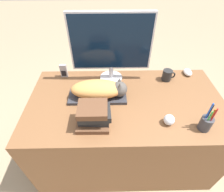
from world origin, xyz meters
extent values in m
plane|color=#998466|center=(0.00, 0.00, 0.00)|extent=(12.00, 12.00, 0.00)
cube|color=brown|center=(0.00, 0.38, 0.36)|extent=(1.45, 0.77, 0.71)
cube|color=#2D2D33|center=(-0.21, 0.42, 0.72)|extent=(0.43, 0.16, 0.02)
ellipsoid|color=#D18C47|center=(-0.21, 0.42, 0.79)|extent=(0.38, 0.18, 0.12)
sphere|color=#4C4742|center=(-0.05, 0.42, 0.79)|extent=(0.11, 0.11, 0.11)
cone|color=#4C4742|center=(-0.05, 0.39, 0.85)|extent=(0.04, 0.04, 0.05)
cone|color=#4C4742|center=(-0.05, 0.45, 0.85)|extent=(0.04, 0.04, 0.05)
cylinder|color=#B7B7BC|center=(-0.11, 0.66, 0.72)|extent=(0.19, 0.19, 0.02)
cylinder|color=#B7B7BC|center=(-0.11, 0.66, 0.78)|extent=(0.04, 0.04, 0.10)
cube|color=#B7B7BC|center=(-0.11, 0.66, 1.03)|extent=(0.60, 0.03, 0.43)
cube|color=black|center=(-0.11, 0.65, 1.03)|extent=(0.58, 0.01, 0.41)
ellipsoid|color=silver|center=(0.56, 0.70, 0.73)|extent=(0.07, 0.10, 0.04)
cylinder|color=black|center=(0.35, 0.63, 0.76)|extent=(0.08, 0.08, 0.09)
torus|color=black|center=(0.39, 0.63, 0.76)|extent=(0.06, 0.01, 0.06)
cylinder|color=#38383D|center=(0.46, 0.12, 0.76)|extent=(0.07, 0.07, 0.10)
cylinder|color=orange|center=(0.48, 0.13, 0.82)|extent=(0.01, 0.01, 0.13)
cylinder|color=black|center=(0.46, 0.14, 0.83)|extent=(0.01, 0.01, 0.16)
cylinder|color=#1E47B2|center=(0.45, 0.13, 0.84)|extent=(0.01, 0.01, 0.18)
cylinder|color=#338C38|center=(0.45, 0.11, 0.82)|extent=(0.01, 0.01, 0.13)
cylinder|color=#B21E1E|center=(0.47, 0.11, 0.83)|extent=(0.01, 0.01, 0.16)
sphere|color=silver|center=(0.25, 0.17, 0.75)|extent=(0.07, 0.07, 0.07)
cube|color=#99999E|center=(-0.51, 0.69, 0.77)|extent=(0.06, 0.03, 0.11)
cube|color=black|center=(-0.51, 0.68, 0.75)|extent=(0.04, 0.00, 0.05)
cube|color=brown|center=(-0.23, 0.17, 0.73)|extent=(0.21, 0.17, 0.03)
cube|color=black|center=(-0.22, 0.18, 0.76)|extent=(0.20, 0.13, 0.04)
cube|color=black|center=(-0.22, 0.18, 0.80)|extent=(0.21, 0.15, 0.04)
cube|color=brown|center=(-0.23, 0.18, 0.85)|extent=(0.18, 0.15, 0.04)
camera|label=1|loc=(-0.12, -0.54, 1.61)|focal=28.00mm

